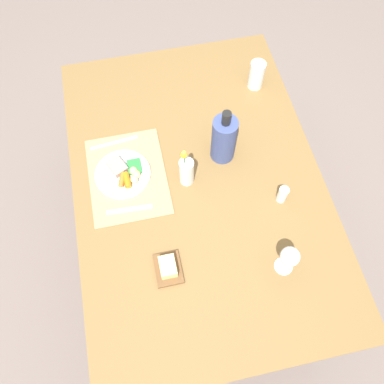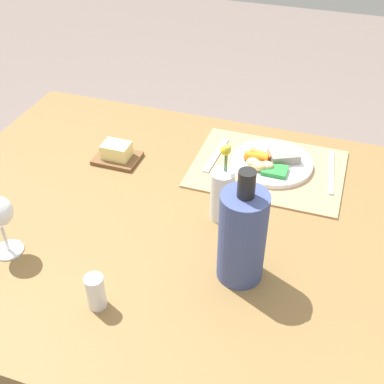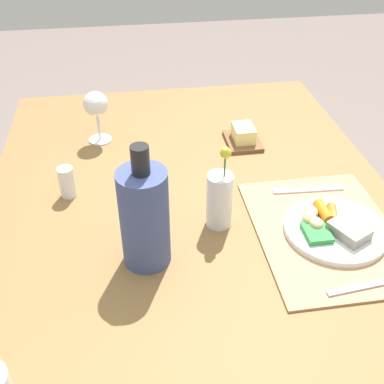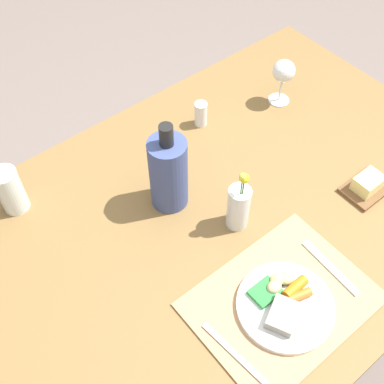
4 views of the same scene
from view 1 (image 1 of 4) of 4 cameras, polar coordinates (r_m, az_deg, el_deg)
The scene contains 12 objects.
ground_plane at distance 2.36m, azimuth 0.59°, elevation -6.86°, with size 8.00×8.00×0.00m, color slate.
dining_table at distance 1.75m, azimuth 0.80°, elevation 0.77°, with size 1.55×1.05×0.73m.
placemat at distance 1.72m, azimuth -9.15°, elevation 2.27°, with size 0.43×0.32×0.01m, color tan.
dinner_plate at distance 1.71m, azimuth -9.66°, elevation 2.65°, with size 0.24×0.24×0.04m.
fork at distance 1.82m, azimuth -11.02°, elevation 6.89°, with size 0.01×0.21×0.01m, color silver.
knife at distance 1.64m, azimuth -8.86°, elevation -2.47°, with size 0.02×0.19×0.01m, color silver.
wine_glass at distance 1.48m, azimuth 13.72°, elevation -8.98°, with size 0.07×0.07×0.16m.
butter_dish at distance 1.53m, azimuth -3.42°, elevation -10.67°, with size 0.13×0.10×0.06m.
salt_shaker at distance 1.66m, azimuth 12.74°, elevation -0.35°, with size 0.04×0.04×0.08m, color white.
cooler_bottle at distance 1.67m, azimuth 4.55°, elevation 7.53°, with size 0.10×0.10×0.29m.
water_tumbler at distance 1.98m, azimuth 9.12°, elevation 15.94°, with size 0.07×0.07×0.14m.
flower_vase at distance 1.63m, azimuth -0.79°, elevation 2.99°, with size 0.06×0.06×0.22m.
Camera 1 is at (0.79, -0.20, 2.22)m, focal length 37.52 mm.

